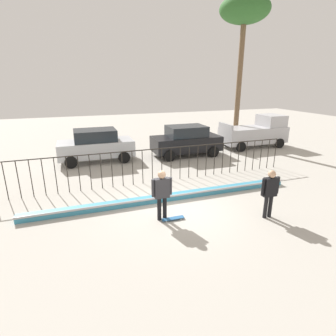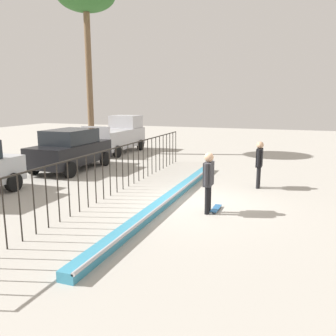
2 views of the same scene
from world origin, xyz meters
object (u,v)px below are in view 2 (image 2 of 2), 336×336
Objects in this scene: skateboard at (216,208)px; pickup_truck at (117,136)px; camera_operator at (259,160)px; skateboarder at (208,177)px; parked_car_black at (71,149)px.

pickup_truck is (9.43, 8.30, 0.98)m from skateboard.
camera_operator is at bearing -129.02° from pickup_truck.
camera_operator reaches higher than skateboard.
pickup_truck reaches higher than skateboarder.
camera_operator is at bearing -92.41° from parked_car_black.
skateboard is at bearing -114.71° from parked_car_black.
skateboard is at bearing -44.94° from skateboarder.
parked_car_black is (4.09, 7.55, -0.10)m from skateboarder.
skateboard is 12.60m from pickup_truck.
parked_car_black is 5.71m from pickup_truck.
skateboard is 8.63m from parked_car_black.
skateboarder is 0.42× the size of parked_car_black.
camera_operator is (3.55, -1.08, -0.02)m from skateboarder.
parked_car_black is (3.75, 7.72, 0.91)m from skateboard.
camera_operator is 11.11m from pickup_truck.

